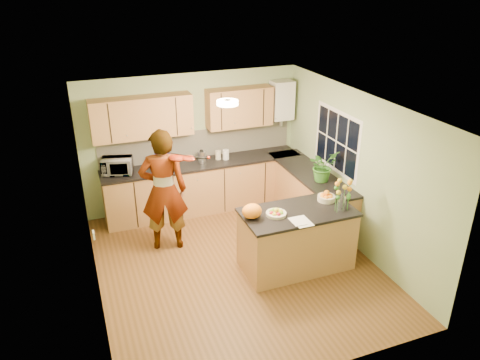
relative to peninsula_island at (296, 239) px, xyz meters
name	(u,v)px	position (x,y,z in m)	size (l,w,h in m)	color
floor	(236,265)	(-0.84, 0.33, -0.47)	(4.50, 4.50, 0.00)	brown
ceiling	(235,105)	(-0.84, 0.33, 2.03)	(4.00, 4.50, 0.02)	silver
wall_back	(193,141)	(-0.84, 2.58, 0.78)	(4.00, 0.02, 2.50)	#90AA79
wall_front	(313,282)	(-0.84, -1.92, 0.78)	(4.00, 0.02, 2.50)	#90AA79
wall_left	(89,216)	(-2.84, 0.33, 0.78)	(0.02, 4.50, 2.50)	#90AA79
wall_right	(356,172)	(1.16, 0.33, 0.78)	(0.02, 4.50, 2.50)	#90AA79
back_counter	(204,186)	(-0.74, 2.28, 0.00)	(3.64, 0.62, 0.94)	#A87243
right_counter	(309,197)	(0.86, 1.18, 0.00)	(0.62, 2.24, 0.94)	#A87243
splashback	(198,144)	(-0.74, 2.57, 0.73)	(3.60, 0.02, 0.52)	beige
upper_cabinets	(184,113)	(-1.02, 2.41, 1.38)	(3.20, 0.34, 0.70)	#A87243
boiler	(282,100)	(0.86, 2.42, 1.42)	(0.40, 0.30, 0.86)	white
window_right	(337,141)	(1.15, 0.93, 1.08)	(0.01, 1.30, 1.05)	white
light_switch	(94,235)	(-2.82, -0.27, 0.83)	(0.02, 0.09, 0.09)	white
ceiling_lamp	(227,103)	(-0.84, 0.63, 1.99)	(0.30, 0.30, 0.07)	#FFEABF
peninsula_island	(296,239)	(0.00, 0.00, 0.00)	(1.64, 0.84, 0.94)	#A87243
fruit_dish	(276,213)	(-0.35, 0.00, 0.51)	(0.29, 0.29, 0.10)	beige
orange_bowl	(326,197)	(0.55, 0.15, 0.54)	(0.27, 0.27, 0.16)	beige
flower_vase	(343,188)	(0.60, -0.18, 0.82)	(0.28, 0.28, 0.52)	silver
orange_bag	(252,211)	(-0.70, 0.05, 0.58)	(0.28, 0.24, 0.21)	orange
papers	(302,221)	(-0.10, -0.30, 0.48)	(0.23, 0.31, 0.01)	white
violinist	(164,191)	(-1.69, 1.25, 0.52)	(0.73, 0.48, 1.99)	#D8A084
violin	(178,158)	(-1.49, 1.03, 1.12)	(0.65, 0.26, 0.13)	#4C0C04
microwave	(117,166)	(-2.25, 2.31, 0.61)	(0.50, 0.34, 0.28)	white
blue_box	(163,162)	(-1.46, 2.29, 0.58)	(0.29, 0.21, 0.23)	navy
kettle	(202,156)	(-0.75, 2.31, 0.58)	(0.15, 0.15, 0.27)	silver
jar_cream	(218,155)	(-0.44, 2.33, 0.55)	(0.10, 0.10, 0.16)	beige
jar_white	(226,155)	(-0.31, 2.28, 0.56)	(0.12, 0.12, 0.18)	white
potted_plant	(323,166)	(0.86, 0.82, 0.73)	(0.47, 0.41, 0.52)	#367627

